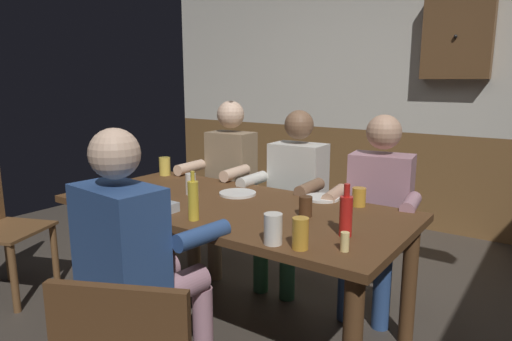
{
  "coord_description": "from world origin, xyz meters",
  "views": [
    {
      "loc": [
        1.51,
        -2.05,
        1.41
      ],
      "look_at": [
        0.0,
        0.11,
        0.87
      ],
      "focal_mm": 31.62,
      "sensor_mm": 36.0,
      "label": 1
    }
  ],
  "objects_px": {
    "pint_glass_2": "(359,197)",
    "pint_glass_7": "(306,206)",
    "person_0": "(225,177)",
    "pint_glass_6": "(129,191)",
    "table_candle": "(345,242)",
    "pint_glass_1": "(114,194)",
    "pint_glass_4": "(273,229)",
    "person_3": "(135,250)",
    "condiment_caddy": "(164,207)",
    "person_2": "(378,203)",
    "plate_0": "(322,198)",
    "plate_1": "(238,193)",
    "bottle_1": "(193,200)",
    "pint_glass_5": "(165,166)",
    "pint_glass_0": "(300,233)",
    "person_1": "(293,190)",
    "pint_glass_3": "(191,184)",
    "dining_table": "(231,219)",
    "wall_dart_cabinet": "(457,37)",
    "bottle_0": "(346,215)"
  },
  "relations": [
    {
      "from": "person_1",
      "to": "condiment_caddy",
      "type": "xyz_separation_m",
      "value": [
        -0.2,
        -1.01,
        0.08
      ]
    },
    {
      "from": "person_2",
      "to": "pint_glass_2",
      "type": "distance_m",
      "value": 0.33
    },
    {
      "from": "person_3",
      "to": "pint_glass_6",
      "type": "relative_size",
      "value": 11.31
    },
    {
      "from": "plate_1",
      "to": "dining_table",
      "type": "bearing_deg",
      "value": -63.53
    },
    {
      "from": "plate_1",
      "to": "bottle_0",
      "type": "distance_m",
      "value": 0.9
    },
    {
      "from": "pint_glass_1",
      "to": "pint_glass_3",
      "type": "xyz_separation_m",
      "value": [
        0.18,
        0.42,
        0.0
      ]
    },
    {
      "from": "person_3",
      "to": "condiment_caddy",
      "type": "relative_size",
      "value": 8.68
    },
    {
      "from": "pint_glass_3",
      "to": "pint_glass_2",
      "type": "bearing_deg",
      "value": 19.95
    },
    {
      "from": "dining_table",
      "to": "person_3",
      "type": "bearing_deg",
      "value": -89.41
    },
    {
      "from": "pint_glass_5",
      "to": "condiment_caddy",
      "type": "bearing_deg",
      "value": -44.22
    },
    {
      "from": "person_2",
      "to": "pint_glass_1",
      "type": "distance_m",
      "value": 1.55
    },
    {
      "from": "bottle_1",
      "to": "pint_glass_3",
      "type": "height_order",
      "value": "bottle_1"
    },
    {
      "from": "plate_0",
      "to": "plate_1",
      "type": "xyz_separation_m",
      "value": [
        -0.47,
        -0.2,
        0.0
      ]
    },
    {
      "from": "person_0",
      "to": "pint_glass_0",
      "type": "distance_m",
      "value": 1.63
    },
    {
      "from": "pint_glass_2",
      "to": "pint_glass_3",
      "type": "height_order",
      "value": "pint_glass_3"
    },
    {
      "from": "person_3",
      "to": "pint_glass_4",
      "type": "distance_m",
      "value": 0.62
    },
    {
      "from": "pint_glass_1",
      "to": "pint_glass_4",
      "type": "bearing_deg",
      "value": 0.03
    },
    {
      "from": "person_0",
      "to": "pint_glass_6",
      "type": "distance_m",
      "value": 0.95
    },
    {
      "from": "condiment_caddy",
      "to": "pint_glass_1",
      "type": "bearing_deg",
      "value": -167.01
    },
    {
      "from": "person_1",
      "to": "pint_glass_4",
      "type": "distance_m",
      "value": 1.21
    },
    {
      "from": "pint_glass_3",
      "to": "bottle_0",
      "type": "bearing_deg",
      "value": -8.06
    },
    {
      "from": "plate_1",
      "to": "pint_glass_5",
      "type": "distance_m",
      "value": 0.79
    },
    {
      "from": "person_0",
      "to": "person_3",
      "type": "height_order",
      "value": "person_0"
    },
    {
      "from": "person_2",
      "to": "pint_glass_0",
      "type": "xyz_separation_m",
      "value": [
        0.06,
        -1.06,
        0.12
      ]
    },
    {
      "from": "person_1",
      "to": "pint_glass_3",
      "type": "xyz_separation_m",
      "value": [
        -0.33,
        -0.66,
        0.12
      ]
    },
    {
      "from": "wall_dart_cabinet",
      "to": "bottle_0",
      "type": "bearing_deg",
      "value": -87.61
    },
    {
      "from": "person_2",
      "to": "pint_glass_6",
      "type": "height_order",
      "value": "person_2"
    },
    {
      "from": "pint_glass_5",
      "to": "bottle_1",
      "type": "bearing_deg",
      "value": -36.69
    },
    {
      "from": "person_3",
      "to": "person_1",
      "type": "bearing_deg",
      "value": 95.8
    },
    {
      "from": "pint_glass_2",
      "to": "pint_glass_7",
      "type": "distance_m",
      "value": 0.37
    },
    {
      "from": "dining_table",
      "to": "pint_glass_0",
      "type": "relative_size",
      "value": 14.85
    },
    {
      "from": "pint_glass_1",
      "to": "pint_glass_4",
      "type": "relative_size",
      "value": 0.96
    },
    {
      "from": "person_0",
      "to": "table_candle",
      "type": "relative_size",
      "value": 15.64
    },
    {
      "from": "person_0",
      "to": "person_3",
      "type": "xyz_separation_m",
      "value": [
        0.59,
        -1.37,
        -0.01
      ]
    },
    {
      "from": "table_candle",
      "to": "bottle_1",
      "type": "height_order",
      "value": "bottle_1"
    },
    {
      "from": "pint_glass_7",
      "to": "pint_glass_5",
      "type": "bearing_deg",
      "value": 167.18
    },
    {
      "from": "plate_0",
      "to": "bottle_0",
      "type": "height_order",
      "value": "bottle_0"
    },
    {
      "from": "pint_glass_2",
      "to": "pint_glass_4",
      "type": "relative_size",
      "value": 0.78
    },
    {
      "from": "person_0",
      "to": "wall_dart_cabinet",
      "type": "relative_size",
      "value": 1.79
    },
    {
      "from": "dining_table",
      "to": "table_candle",
      "type": "relative_size",
      "value": 24.56
    },
    {
      "from": "plate_1",
      "to": "pint_glass_4",
      "type": "relative_size",
      "value": 1.68
    },
    {
      "from": "person_0",
      "to": "pint_glass_2",
      "type": "xyz_separation_m",
      "value": [
        1.19,
        -0.31,
        0.09
      ]
    },
    {
      "from": "person_3",
      "to": "pint_glass_2",
      "type": "height_order",
      "value": "person_3"
    },
    {
      "from": "person_2",
      "to": "pint_glass_4",
      "type": "relative_size",
      "value": 9.07
    },
    {
      "from": "person_2",
      "to": "wall_dart_cabinet",
      "type": "bearing_deg",
      "value": -99.49
    },
    {
      "from": "dining_table",
      "to": "pint_glass_3",
      "type": "distance_m",
      "value": 0.37
    },
    {
      "from": "condiment_caddy",
      "to": "bottle_1",
      "type": "xyz_separation_m",
      "value": [
        0.23,
        -0.02,
        0.08
      ]
    },
    {
      "from": "pint_glass_0",
      "to": "table_candle",
      "type": "bearing_deg",
      "value": 26.77
    },
    {
      "from": "person_1",
      "to": "condiment_caddy",
      "type": "distance_m",
      "value": 1.03
    },
    {
      "from": "pint_glass_7",
      "to": "wall_dart_cabinet",
      "type": "relative_size",
      "value": 0.15
    }
  ]
}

